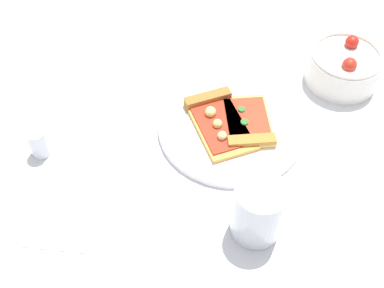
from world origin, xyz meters
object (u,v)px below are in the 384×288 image
(plate, at_px, (231,127))
(pepper_shaker, at_px, (38,141))
(pizza_slice_far, at_px, (248,125))
(paper_napkin, at_px, (68,209))
(pizza_slice_near, at_px, (217,119))
(soda_glass, at_px, (258,212))
(salad_bowl, at_px, (344,66))

(plate, height_order, pepper_shaker, pepper_shaker)
(pizza_slice_far, relative_size, paper_napkin, 0.97)
(plate, distance_m, paper_napkin, 0.30)
(pizza_slice_near, height_order, paper_napkin, pizza_slice_near)
(soda_glass, relative_size, pepper_shaker, 1.57)
(soda_glass, bearing_deg, salad_bowl, -20.57)
(pizza_slice_far, height_order, pepper_shaker, pepper_shaker)
(paper_napkin, distance_m, pepper_shaker, 0.13)
(pizza_slice_near, height_order, salad_bowl, salad_bowl)
(pizza_slice_near, height_order, pepper_shaker, pepper_shaker)
(soda_glass, xyz_separation_m, pepper_shaker, (0.08, 0.36, -0.01))
(salad_bowl, bearing_deg, soda_glass, 159.43)
(pizza_slice_far, xyz_separation_m, paper_napkin, (-0.20, 0.25, -0.02))
(soda_glass, bearing_deg, pizza_slice_near, 23.95)
(pizza_slice_far, bearing_deg, soda_glass, -170.66)
(pizza_slice_far, relative_size, soda_glass, 1.31)
(pizza_slice_far, distance_m, soda_glass, 0.19)
(soda_glass, relative_size, paper_napkin, 0.74)
(plate, distance_m, pizza_slice_near, 0.03)
(plate, relative_size, salad_bowl, 1.90)
(plate, height_order, pizza_slice_far, pizza_slice_far)
(pepper_shaker, bearing_deg, soda_glass, -102.56)
(pizza_slice_near, relative_size, pizza_slice_far, 1.22)
(plate, bearing_deg, pizza_slice_near, 90.10)
(plate, xyz_separation_m, pizza_slice_near, (-0.00, 0.02, 0.01))
(pizza_slice_near, xyz_separation_m, salad_bowl, (0.16, -0.21, 0.01))
(paper_napkin, bearing_deg, soda_glass, -86.29)
(paper_napkin, bearing_deg, pizza_slice_far, -51.40)
(plate, distance_m, pepper_shaker, 0.32)
(plate, relative_size, pizza_slice_near, 1.55)
(salad_bowl, bearing_deg, plate, 129.92)
(salad_bowl, xyz_separation_m, paper_napkin, (-0.36, 0.41, -0.03))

